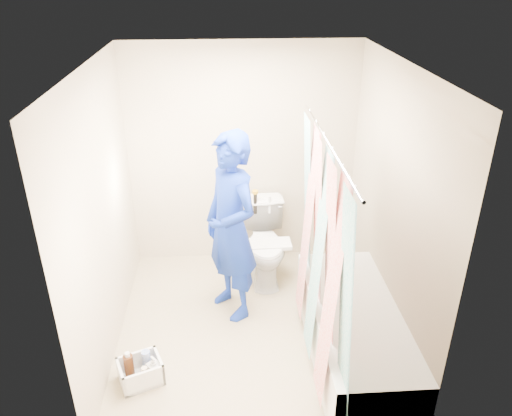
{
  "coord_description": "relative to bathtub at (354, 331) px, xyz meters",
  "views": [
    {
      "loc": [
        -0.2,
        -3.66,
        3.08
      ],
      "look_at": [
        0.08,
        0.42,
        1.04
      ],
      "focal_mm": 35.0,
      "sensor_mm": 36.0,
      "label": 1
    }
  ],
  "objects": [
    {
      "name": "cleaning_caddy",
      "position": [
        -1.76,
        -0.16,
        -0.17
      ],
      "size": [
        0.41,
        0.37,
        0.26
      ],
      "rotation": [
        0.0,
        0.0,
        0.39
      ],
      "color": "white",
      "rests_on": "ground"
    },
    {
      "name": "shower_curtain",
      "position": [
        -0.33,
        0.0,
        0.75
      ],
      "size": [
        0.06,
        1.75,
        1.8
      ],
      "primitive_type": "cube",
      "color": "white",
      "rests_on": "curtain_rod"
    },
    {
      "name": "toilet",
      "position": [
        -0.64,
        1.26,
        0.14
      ],
      "size": [
        0.47,
        0.8,
        0.81
      ],
      "primitive_type": "imported",
      "rotation": [
        0.0,
        0.0,
        0.02
      ],
      "color": "white",
      "rests_on": "ground"
    },
    {
      "name": "wall_right",
      "position": [
        0.35,
        0.43,
        0.93
      ],
      "size": [
        0.02,
        2.6,
        2.4
      ],
      "primitive_type": "cube",
      "color": "#BCAE91",
      "rests_on": "ground"
    },
    {
      "name": "wall_front",
      "position": [
        -0.85,
        -0.88,
        0.93
      ],
      "size": [
        2.4,
        0.02,
        2.4
      ],
      "primitive_type": "cube",
      "color": "#BCAE91",
      "rests_on": "ground"
    },
    {
      "name": "plumber",
      "position": [
        -1.0,
        0.72,
        0.64
      ],
      "size": [
        0.72,
        0.79,
        1.81
      ],
      "primitive_type": "imported",
      "rotation": [
        0.0,
        0.0,
        -1.02
      ],
      "color": "navy",
      "rests_on": "ground"
    },
    {
      "name": "bathtub",
      "position": [
        0.0,
        0.0,
        0.0
      ],
      "size": [
        0.7,
        1.75,
        0.5
      ],
      "color": "white",
      "rests_on": "ground"
    },
    {
      "name": "curtain_rod",
      "position": [
        -0.33,
        0.0,
        1.68
      ],
      "size": [
        0.02,
        1.9,
        0.02
      ],
      "primitive_type": "cylinder",
      "rotation": [
        1.57,
        0.0,
        0.0
      ],
      "color": "silver",
      "rests_on": "wall_back"
    },
    {
      "name": "wall_back",
      "position": [
        -0.85,
        1.73,
        0.93
      ],
      "size": [
        2.4,
        0.02,
        2.4
      ],
      "primitive_type": "cube",
      "color": "#BCAE91",
      "rests_on": "ground"
    },
    {
      "name": "floor",
      "position": [
        -0.85,
        0.43,
        -0.27
      ],
      "size": [
        2.6,
        2.6,
        0.0
      ],
      "primitive_type": "plane",
      "color": "tan",
      "rests_on": "ground"
    },
    {
      "name": "tank_lid",
      "position": [
        -0.64,
        1.13,
        0.21
      ],
      "size": [
        0.5,
        0.23,
        0.04
      ],
      "primitive_type": "cube",
      "rotation": [
        0.0,
        0.0,
        0.02
      ],
      "color": "white",
      "rests_on": "toilet"
    },
    {
      "name": "ceiling",
      "position": [
        -0.85,
        0.43,
        2.13
      ],
      "size": [
        2.4,
        2.6,
        0.02
      ],
      "primitive_type": "cube",
      "color": "white",
      "rests_on": "wall_back"
    },
    {
      "name": "wall_left",
      "position": [
        -2.05,
        0.43,
        0.93
      ],
      "size": [
        0.02,
        2.6,
        2.4
      ],
      "primitive_type": "cube",
      "color": "#BCAE91",
      "rests_on": "ground"
    },
    {
      "name": "tank_internals",
      "position": [
        -0.69,
        1.48,
        0.53
      ],
      "size": [
        0.2,
        0.06,
        0.26
      ],
      "color": "black",
      "rests_on": "toilet"
    }
  ]
}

